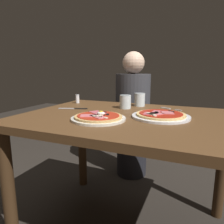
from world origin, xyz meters
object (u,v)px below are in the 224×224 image
(water_glass_far, at_px, (140,100))
(salt_shaker, at_px, (77,99))
(fork, at_px, (169,109))
(diner_person, at_px, (132,119))
(pizza_across_left, at_px, (161,115))
(dining_table, at_px, (128,134))
(water_glass_near, at_px, (125,103))
(pizza_foreground, at_px, (98,117))
(knife, at_px, (75,109))

(water_glass_far, bearing_deg, salt_shaker, -173.48)
(fork, distance_m, diner_person, 0.63)
(pizza_across_left, bearing_deg, dining_table, -173.58)
(water_glass_near, bearing_deg, diner_person, 101.95)
(pizza_across_left, relative_size, fork, 2.13)
(water_glass_far, bearing_deg, fork, -9.69)
(pizza_foreground, xyz_separation_m, salt_shaker, (-0.40, 0.44, 0.02))
(pizza_across_left, height_order, water_glass_far, water_glass_far)
(water_glass_near, bearing_deg, dining_table, -66.74)
(knife, distance_m, salt_shaker, 0.25)
(pizza_foreground, relative_size, water_glass_far, 3.05)
(pizza_foreground, bearing_deg, water_glass_near, 86.93)
(pizza_across_left, height_order, knife, pizza_across_left)
(fork, height_order, salt_shaker, salt_shaker)
(pizza_across_left, height_order, water_glass_near, water_glass_near)
(pizza_foreground, bearing_deg, knife, 142.68)
(knife, height_order, salt_shaker, salt_shaker)
(water_glass_near, bearing_deg, pizza_foreground, -93.07)
(water_glass_near, xyz_separation_m, diner_person, (-0.11, 0.54, -0.24))
(water_glass_far, distance_m, fork, 0.22)
(water_glass_near, distance_m, fork, 0.29)
(dining_table, relative_size, knife, 6.34)
(pizza_foreground, distance_m, pizza_across_left, 0.34)
(water_glass_near, distance_m, diner_person, 0.60)
(fork, relative_size, salt_shaker, 2.20)
(pizza_across_left, relative_size, knife, 1.65)
(pizza_foreground, relative_size, pizza_across_left, 0.91)
(pizza_foreground, height_order, water_glass_far, water_glass_far)
(dining_table, bearing_deg, water_glass_near, 113.26)
(fork, bearing_deg, knife, -157.35)
(fork, bearing_deg, dining_table, -122.29)
(water_glass_near, relative_size, fork, 0.62)
(pizza_foreground, bearing_deg, fork, 56.91)
(pizza_foreground, bearing_deg, salt_shaker, 132.59)
(diner_person, bearing_deg, water_glass_near, 101.95)
(fork, bearing_deg, diner_person, 131.09)
(knife, bearing_deg, fork, 22.65)
(water_glass_far, xyz_separation_m, salt_shaker, (-0.49, -0.06, -0.01))
(water_glass_near, relative_size, salt_shaker, 1.36)
(dining_table, bearing_deg, fork, 57.71)
(pizza_across_left, bearing_deg, fork, 88.57)
(water_glass_far, relative_size, diner_person, 0.08)
(fork, xyz_separation_m, salt_shaker, (-0.70, -0.02, 0.03))
(water_glass_far, xyz_separation_m, diner_person, (-0.18, 0.41, -0.24))
(salt_shaker, bearing_deg, knife, -61.63)
(pizza_across_left, bearing_deg, salt_shaker, 159.56)
(knife, xyz_separation_m, diner_person, (0.19, 0.69, -0.20))
(knife, distance_m, diner_person, 0.74)
(pizza_across_left, relative_size, water_glass_near, 3.46)
(water_glass_near, relative_size, knife, 0.48)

